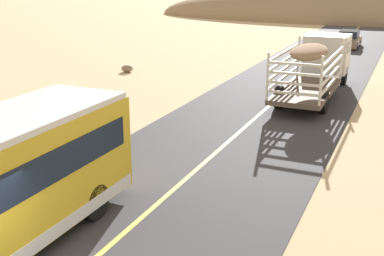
{
  "coord_description": "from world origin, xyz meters",
  "views": [
    {
      "loc": [
        6.24,
        -6.07,
        6.5
      ],
      "look_at": [
        0.0,
        7.84,
        1.62
      ],
      "focal_mm": 46.06,
      "sensor_mm": 36.0,
      "label": 1
    }
  ],
  "objects": [
    {
      "name": "car_far",
      "position": [
        0.96,
        39.63,
        0.69
      ],
      "size": [
        1.8,
        4.4,
        1.46
      ],
      "color": "#8C7259",
      "rests_on": "road_surface"
    },
    {
      "name": "livestock_truck",
      "position": [
        1.59,
        21.69,
        1.79
      ],
      "size": [
        2.53,
        9.7,
        3.02
      ],
      "color": "silver",
      "rests_on": "road_surface"
    },
    {
      "name": "boulder_near_shoulder",
      "position": [
        -11.13,
        21.98,
        0.24
      ],
      "size": [
        0.79,
        0.77,
        0.47
      ],
      "primitive_type": "ellipsoid",
      "color": "#84705B",
      "rests_on": "ground"
    },
    {
      "name": "distant_hill",
      "position": [
        -3.1,
        66.53,
        0.0
      ],
      "size": [
        55.75,
        18.02,
        8.49
      ],
      "primitive_type": "ellipsoid",
      "color": "#997C5A",
      "rests_on": "ground"
    }
  ]
}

